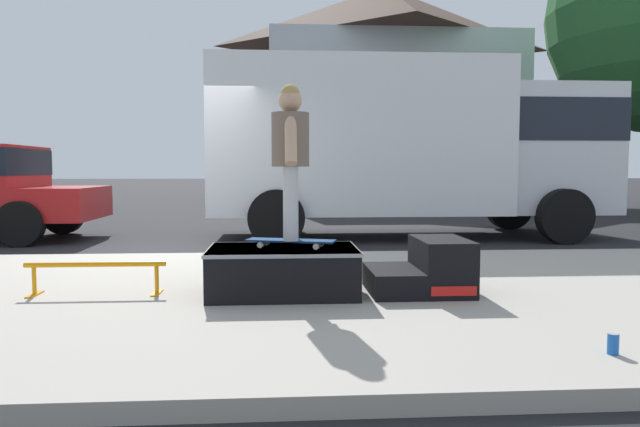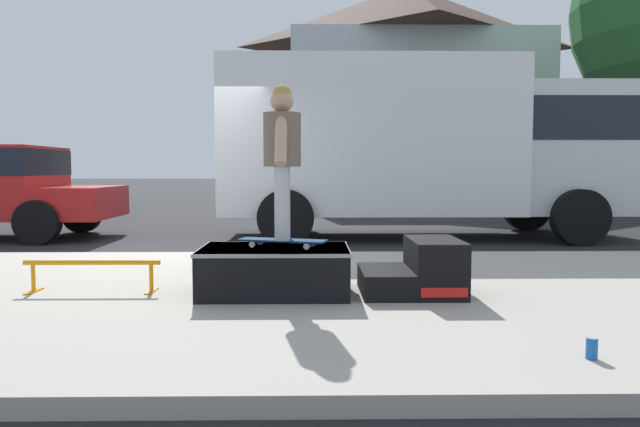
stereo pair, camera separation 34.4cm
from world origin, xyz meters
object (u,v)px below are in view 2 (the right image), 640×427
(skate_box, at_px, (275,269))
(kicker_ramp, at_px, (419,271))
(skater_kid, at_px, (282,149))
(box_truck, at_px, (422,142))
(skateboard, at_px, (283,241))
(grind_rail, at_px, (92,269))
(soda_can, at_px, (592,348))

(skate_box, bearing_deg, kicker_ramp, -0.02)
(skate_box, xyz_separation_m, kicker_ramp, (1.27, -0.00, -0.02))
(skater_kid, height_order, box_truck, box_truck)
(skateboard, height_order, box_truck, box_truck)
(skateboard, relative_size, skater_kid, 0.60)
(kicker_ramp, distance_m, grind_rail, 2.91)
(soda_can, bearing_deg, grind_rail, 151.62)
(grind_rail, relative_size, skater_kid, 0.90)
(grind_rail, bearing_deg, skater_kid, -2.67)
(kicker_ramp, distance_m, skater_kid, 1.61)
(skate_box, distance_m, skateboard, 0.26)
(skate_box, bearing_deg, soda_can, -43.43)
(skater_kid, relative_size, soda_can, 10.67)
(skate_box, bearing_deg, skateboard, 13.57)
(box_truck, bearing_deg, kicker_ramp, -100.73)
(skateboard, distance_m, soda_can, 2.66)
(skate_box, distance_m, skater_kid, 1.05)
(kicker_ramp, relative_size, box_truck, 0.13)
(skateboard, bearing_deg, soda_can, -44.72)
(kicker_ramp, distance_m, box_truck, 5.61)
(skate_box, xyz_separation_m, skateboard, (0.07, 0.02, 0.25))
(grind_rail, bearing_deg, soda_can, -28.38)
(skate_box, bearing_deg, box_truck, 66.82)
(kicker_ramp, bearing_deg, skate_box, 179.98)
(grind_rail, bearing_deg, skate_box, -3.36)
(box_truck, bearing_deg, skateboard, -112.62)
(skater_kid, relative_size, box_truck, 0.19)
(skateboard, relative_size, soda_can, 6.39)
(skate_box, height_order, grind_rail, skate_box)
(skateboard, bearing_deg, box_truck, 67.38)
(skate_box, distance_m, box_truck, 5.97)
(soda_can, xyz_separation_m, box_truck, (0.35, 7.17, 1.52))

